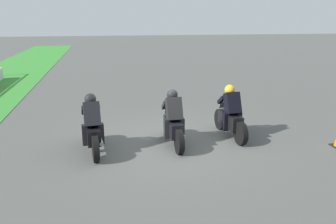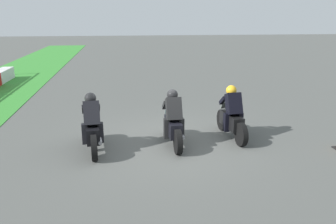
# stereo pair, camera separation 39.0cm
# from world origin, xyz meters

# --- Properties ---
(ground_plane) EXTENTS (120.00, 120.00, 0.00)m
(ground_plane) POSITION_xyz_m (0.00, 0.00, 0.00)
(ground_plane) COLOR #4F514E
(rider_lane_a) EXTENTS (2.04, 0.55, 1.51)m
(rider_lane_a) POSITION_xyz_m (0.15, -1.81, 0.62)
(rider_lane_a) COLOR black
(rider_lane_a) RESTS_ON ground_plane
(rider_lane_b) EXTENTS (2.04, 0.54, 1.51)m
(rider_lane_b) POSITION_xyz_m (-0.15, -0.06, 0.62)
(rider_lane_b) COLOR black
(rider_lane_b) RESTS_ON ground_plane
(rider_lane_c) EXTENTS (2.04, 0.56, 1.51)m
(rider_lane_c) POSITION_xyz_m (-0.25, 2.07, 0.62)
(rider_lane_c) COLOR black
(rider_lane_c) RESTS_ON ground_plane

